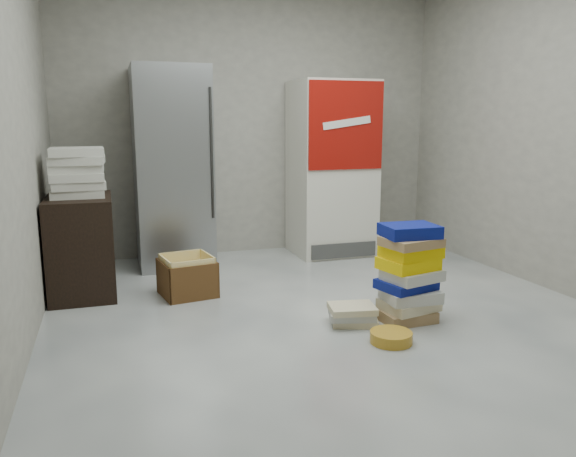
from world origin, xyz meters
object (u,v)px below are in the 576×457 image
(steel_fridge, at_px, (172,168))
(cardboard_box, at_px, (187,279))
(phonebook_stack_main, at_px, (409,273))
(wood_shelf, at_px, (82,245))
(coke_cooler, at_px, (332,168))

(steel_fridge, xyz_separation_m, cardboard_box, (-0.03, -1.05, -0.82))
(phonebook_stack_main, bearing_deg, wood_shelf, 142.26)
(steel_fridge, distance_m, wood_shelf, 1.23)
(steel_fridge, distance_m, cardboard_box, 1.33)
(coke_cooler, height_order, cardboard_box, coke_cooler)
(wood_shelf, height_order, cardboard_box, wood_shelf)
(steel_fridge, height_order, phonebook_stack_main, steel_fridge)
(wood_shelf, bearing_deg, phonebook_stack_main, -32.16)
(wood_shelf, bearing_deg, cardboard_box, -21.67)
(wood_shelf, bearing_deg, coke_cooler, 16.28)
(cardboard_box, bearing_deg, phonebook_stack_main, -46.85)
(coke_cooler, distance_m, cardboard_box, 2.12)
(steel_fridge, bearing_deg, cardboard_box, -91.55)
(phonebook_stack_main, distance_m, cardboard_box, 1.78)
(wood_shelf, xyz_separation_m, cardboard_box, (0.80, -0.32, -0.27))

